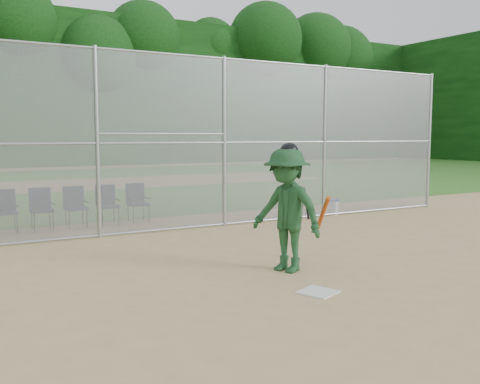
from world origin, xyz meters
TOP-DOWN VIEW (x-y plane):
  - ground at (0.00, 0.00)m, footprint 100.00×100.00m
  - grass_strip at (0.00, 18.00)m, footprint 100.00×100.00m
  - dirt_patch_far at (0.00, 18.00)m, footprint 24.00×24.00m
  - backstop_fence at (0.00, 5.00)m, footprint 16.09×0.09m
  - treeline at (0.00, 20.00)m, footprint 81.00×60.00m
  - home_plate at (-0.48, -0.49)m, footprint 0.60×0.60m
  - batter_at_plate at (-0.17, 0.71)m, footprint 1.12×1.44m
  - water_cooler at (4.48, 5.16)m, footprint 0.34×0.34m
  - spare_bats at (3.22, 4.92)m, footprint 0.36×0.28m
  - chair_1 at (-3.66, 6.57)m, footprint 0.54×0.52m
  - chair_2 at (-2.90, 6.57)m, footprint 0.54×0.52m
  - chair_3 at (-2.13, 6.57)m, footprint 0.54×0.52m
  - chair_4 at (-1.37, 6.57)m, footprint 0.54×0.52m
  - chair_5 at (-0.60, 6.57)m, footprint 0.54×0.52m

SIDE VIEW (x-z plane):
  - ground at x=0.00m, z-range 0.00..0.00m
  - grass_strip at x=0.00m, z-range 0.01..0.01m
  - dirt_patch_far at x=0.00m, z-range 0.01..0.01m
  - home_plate at x=-0.48m, z-range 0.00..0.02m
  - water_cooler at x=4.48m, z-range 0.00..0.43m
  - spare_bats at x=3.22m, z-range 0.00..0.84m
  - chair_1 at x=-3.66m, z-range 0.00..0.96m
  - chair_2 at x=-2.90m, z-range 0.00..0.96m
  - chair_3 at x=-2.13m, z-range 0.00..0.96m
  - chair_4 at x=-1.37m, z-range 0.00..0.96m
  - chair_5 at x=-0.60m, z-range 0.00..0.96m
  - batter_at_plate at x=-0.17m, z-range -0.03..2.02m
  - backstop_fence at x=0.00m, z-range 0.07..4.07m
  - treeline at x=0.00m, z-range 0.00..11.00m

